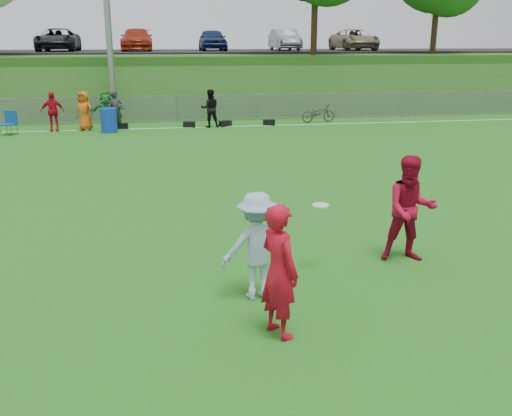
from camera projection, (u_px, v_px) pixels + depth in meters
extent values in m
plane|color=#206214|center=(231.00, 299.00, 8.80)|extent=(120.00, 120.00, 0.00)
cube|color=white|center=(179.00, 128.00, 25.80)|extent=(60.00, 0.10, 0.01)
cube|color=gray|center=(177.00, 109.00, 27.52)|extent=(58.00, 0.02, 1.20)
cube|color=gray|center=(176.00, 96.00, 27.33)|extent=(58.00, 0.04, 0.04)
cube|color=#2A4F16|center=(169.00, 76.00, 37.65)|extent=(120.00, 18.00, 3.00)
cube|color=black|center=(168.00, 51.00, 39.10)|extent=(120.00, 12.00, 0.10)
imported|color=black|center=(58.00, 40.00, 36.78)|extent=(2.39, 5.18, 1.44)
imported|color=#A12911|center=(137.00, 40.00, 37.60)|extent=(2.02, 4.96, 1.44)
imported|color=navy|center=(212.00, 40.00, 38.43)|extent=(1.70, 4.23, 1.44)
imported|color=slate|center=(285.00, 40.00, 39.26)|extent=(1.52, 4.37, 1.44)
imported|color=gray|center=(354.00, 40.00, 40.08)|extent=(2.39, 5.18, 1.44)
imported|color=red|center=(52.00, 112.00, 24.66)|extent=(1.01, 0.46, 1.69)
imported|color=#DA5B14|center=(84.00, 111.00, 24.88)|extent=(0.98, 0.86, 1.69)
imported|color=#217D32|center=(106.00, 110.00, 25.04)|extent=(1.65, 0.86, 1.69)
imported|color=#2C2C2F|center=(116.00, 110.00, 25.11)|extent=(0.68, 0.52, 1.69)
imported|color=black|center=(210.00, 108.00, 25.79)|extent=(0.84, 0.66, 1.69)
cube|color=black|center=(122.00, 126.00, 25.44)|extent=(0.56, 0.30, 0.26)
cube|color=black|center=(189.00, 124.00, 25.93)|extent=(0.57, 0.33, 0.26)
cube|color=black|center=(225.00, 124.00, 26.21)|extent=(0.61, 0.47, 0.26)
cube|color=black|center=(269.00, 122.00, 26.55)|extent=(0.58, 0.35, 0.26)
imported|color=red|center=(279.00, 271.00, 7.51)|extent=(0.69, 0.80, 1.84)
imported|color=#A20B27|center=(410.00, 209.00, 10.10)|extent=(1.05, 0.88, 1.92)
imported|color=#97B6D2|center=(257.00, 246.00, 8.65)|extent=(1.14, 0.72, 1.68)
cylinder|color=white|center=(320.00, 205.00, 9.58)|extent=(0.28, 0.28, 0.03)
cylinder|color=#103BB3|center=(109.00, 120.00, 24.40)|extent=(0.84, 0.84, 1.03)
cube|color=#0D4293|center=(8.00, 125.00, 23.75)|extent=(0.68, 0.68, 0.05)
cube|color=#0D4293|center=(11.00, 117.00, 23.92)|extent=(0.53, 0.20, 0.55)
imported|color=#29292B|center=(318.00, 113.00, 27.43)|extent=(1.71, 0.75, 0.87)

